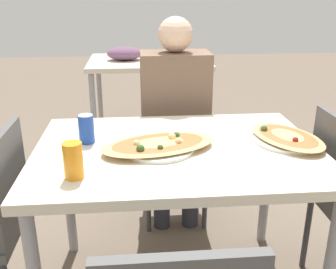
{
  "coord_description": "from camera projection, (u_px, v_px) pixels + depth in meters",
  "views": [
    {
      "loc": [
        -0.17,
        -1.52,
        1.39
      ],
      "look_at": [
        -0.04,
        -0.01,
        0.82
      ],
      "focal_mm": 42.0,
      "sensor_mm": 36.0,
      "label": 1
    }
  ],
  "objects": [
    {
      "name": "pizza_main",
      "position": [
        159.0,
        145.0,
        1.62
      ],
      "size": [
        0.53,
        0.37,
        0.06
      ],
      "color": "white",
      "rests_on": "dining_table"
    },
    {
      "name": "chair_far_seated",
      "position": [
        173.0,
        137.0,
        2.45
      ],
      "size": [
        0.4,
        0.4,
        0.88
      ],
      "rotation": [
        0.0,
        0.0,
        3.14
      ],
      "color": "#4C4C4C",
      "rests_on": "ground_plane"
    },
    {
      "name": "pizza_second",
      "position": [
        287.0,
        138.0,
        1.7
      ],
      "size": [
        0.35,
        0.44,
        0.05
      ],
      "color": "white",
      "rests_on": "dining_table"
    },
    {
      "name": "drink_glass",
      "position": [
        73.0,
        161.0,
        1.37
      ],
      "size": [
        0.07,
        0.07,
        0.13
      ],
      "color": "orange",
      "rests_on": "dining_table"
    },
    {
      "name": "soda_can",
      "position": [
        86.0,
        129.0,
        1.68
      ],
      "size": [
        0.07,
        0.07,
        0.12
      ],
      "color": "#1E47B2",
      "rests_on": "dining_table"
    },
    {
      "name": "dining_table",
      "position": [
        177.0,
        164.0,
        1.68
      ],
      "size": [
        1.19,
        0.85,
        0.76
      ],
      "color": "beige",
      "rests_on": "ground_plane"
    },
    {
      "name": "background_table",
      "position": [
        145.0,
        66.0,
        3.64
      ],
      "size": [
        1.1,
        0.8,
        0.88
      ],
      "color": "beige",
      "rests_on": "ground_plane"
    },
    {
      "name": "person_seated",
      "position": [
        175.0,
        109.0,
        2.27
      ],
      "size": [
        0.39,
        0.26,
        1.24
      ],
      "rotation": [
        0.0,
        0.0,
        3.14
      ],
      "color": "#2D2D38",
      "rests_on": "ground_plane"
    }
  ]
}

